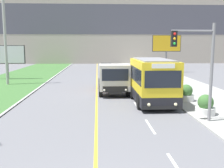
{
  "coord_description": "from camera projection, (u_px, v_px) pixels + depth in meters",
  "views": [
    {
      "loc": [
        0.1,
        -4.97,
        4.1
      ],
      "look_at": [
        1.1,
        13.23,
        1.4
      ],
      "focal_mm": 42.0,
      "sensor_mm": 36.0,
      "label": 1
    }
  ],
  "objects": [
    {
      "name": "apartment_block_background",
      "position": [
        97.0,
        23.0,
        61.44
      ],
      "size": [
        80.0,
        8.04,
        18.59
      ],
      "color": "#A89E8E",
      "rests_on": "ground_plane"
    },
    {
      "name": "city_bus",
      "position": [
        153.0,
        81.0,
        18.36
      ],
      "size": [
        2.65,
        5.78,
        3.16
      ],
      "color": "yellow",
      "rests_on": "ground_plane"
    },
    {
      "name": "dump_truck",
      "position": [
        114.0,
        79.0,
        22.0
      ],
      "size": [
        2.5,
        6.53,
        2.57
      ],
      "color": "black",
      "rests_on": "ground_plane"
    },
    {
      "name": "car_distant",
      "position": [
        106.0,
        69.0,
        38.76
      ],
      "size": [
        1.8,
        4.3,
        1.45
      ],
      "color": "#2D4784",
      "rests_on": "ground_plane"
    },
    {
      "name": "utility_pole_far",
      "position": [
        5.0,
        32.0,
        26.78
      ],
      "size": [
        1.8,
        0.28,
        10.81
      ],
      "color": "#9E9E99",
      "rests_on": "ground_plane"
    },
    {
      "name": "traffic_light_mast",
      "position": [
        199.0,
        60.0,
        13.54
      ],
      "size": [
        2.28,
        0.32,
        5.23
      ],
      "color": "slate",
      "rests_on": "ground_plane"
    },
    {
      "name": "billboard_large",
      "position": [
        167.0,
        45.0,
        39.0
      ],
      "size": [
        4.29,
        0.24,
        5.62
      ],
      "color": "#59595B",
      "rests_on": "ground_plane"
    },
    {
      "name": "billboard_small",
      "position": [
        7.0,
        55.0,
        31.38
      ],
      "size": [
        4.27,
        0.24,
        4.12
      ],
      "color": "#59595B",
      "rests_on": "ground_plane"
    },
    {
      "name": "planter_round_near",
      "position": [
        205.0,
        106.0,
        15.32
      ],
      "size": [
        1.14,
        1.14,
        1.18
      ],
      "color": "silver",
      "rests_on": "sidewalk_right"
    },
    {
      "name": "planter_round_second",
      "position": [
        186.0,
        94.0,
        19.06
      ],
      "size": [
        1.14,
        1.14,
        1.21
      ],
      "color": "silver",
      "rests_on": "sidewalk_right"
    },
    {
      "name": "planter_round_third",
      "position": [
        171.0,
        86.0,
        22.8
      ],
      "size": [
        1.1,
        1.1,
        1.16
      ],
      "color": "silver",
      "rests_on": "sidewalk_right"
    }
  ]
}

